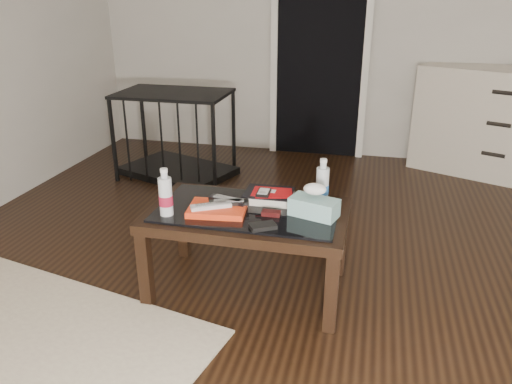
% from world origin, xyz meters
% --- Properties ---
extents(ground, '(5.00, 5.00, 0.00)m').
position_xyz_m(ground, '(0.00, 0.00, 0.00)').
color(ground, black).
rests_on(ground, ground).
extents(doorway, '(0.90, 0.08, 2.07)m').
position_xyz_m(doorway, '(-0.40, 2.47, 1.02)').
color(doorway, black).
rests_on(doorway, ground).
extents(coffee_table, '(1.00, 0.60, 0.46)m').
position_xyz_m(coffee_table, '(-0.45, -0.02, 0.40)').
color(coffee_table, black).
rests_on(coffee_table, ground).
extents(dresser, '(1.30, 0.94, 0.90)m').
position_xyz_m(dresser, '(1.10, 2.23, 0.45)').
color(dresser, beige).
rests_on(dresser, ground).
extents(pet_crate, '(1.05, 0.87, 0.71)m').
position_xyz_m(pet_crate, '(-1.49, 1.58, 0.23)').
color(pet_crate, black).
rests_on(pet_crate, ground).
extents(magazines, '(0.30, 0.24, 0.03)m').
position_xyz_m(magazines, '(-0.58, -0.09, 0.48)').
color(magazines, '#ED3B16').
rests_on(magazines, coffee_table).
extents(remote_silver, '(0.20, 0.14, 0.02)m').
position_xyz_m(remote_silver, '(-0.61, -0.11, 0.50)').
color(remote_silver, silver).
rests_on(remote_silver, magazines).
extents(remote_black_front, '(0.21, 0.11, 0.02)m').
position_xyz_m(remote_black_front, '(-0.54, -0.05, 0.50)').
color(remote_black_front, black).
rests_on(remote_black_front, magazines).
extents(remote_black_back, '(0.21, 0.10, 0.02)m').
position_xyz_m(remote_black_back, '(-0.55, -0.02, 0.50)').
color(remote_black_back, black).
rests_on(remote_black_back, magazines).
extents(textbook, '(0.25, 0.20, 0.05)m').
position_xyz_m(textbook, '(-0.37, 0.12, 0.48)').
color(textbook, black).
rests_on(textbook, coffee_table).
extents(dvd_mailers, '(0.20, 0.15, 0.01)m').
position_xyz_m(dvd_mailers, '(-0.36, 0.12, 0.51)').
color(dvd_mailers, '#B00B0F').
rests_on(dvd_mailers, textbook).
extents(ipod, '(0.07, 0.11, 0.02)m').
position_xyz_m(ipod, '(-0.39, 0.07, 0.52)').
color(ipod, black).
rests_on(ipod, dvd_mailers).
extents(flip_phone, '(0.09, 0.05, 0.02)m').
position_xyz_m(flip_phone, '(-0.32, -0.07, 0.47)').
color(flip_phone, black).
rests_on(flip_phone, coffee_table).
extents(wallet, '(0.14, 0.12, 0.02)m').
position_xyz_m(wallet, '(-0.32, -0.21, 0.47)').
color(wallet, black).
rests_on(wallet, coffee_table).
extents(water_bottle_left, '(0.08, 0.08, 0.24)m').
position_xyz_m(water_bottle_left, '(-0.82, -0.17, 0.58)').
color(water_bottle_left, silver).
rests_on(water_bottle_left, coffee_table).
extents(water_bottle_right, '(0.08, 0.08, 0.24)m').
position_xyz_m(water_bottle_right, '(-0.09, 0.15, 0.58)').
color(water_bottle_right, silver).
rests_on(water_bottle_right, coffee_table).
extents(tissue_box, '(0.25, 0.18, 0.09)m').
position_xyz_m(tissue_box, '(-0.11, -0.02, 0.51)').
color(tissue_box, teal).
rests_on(tissue_box, coffee_table).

